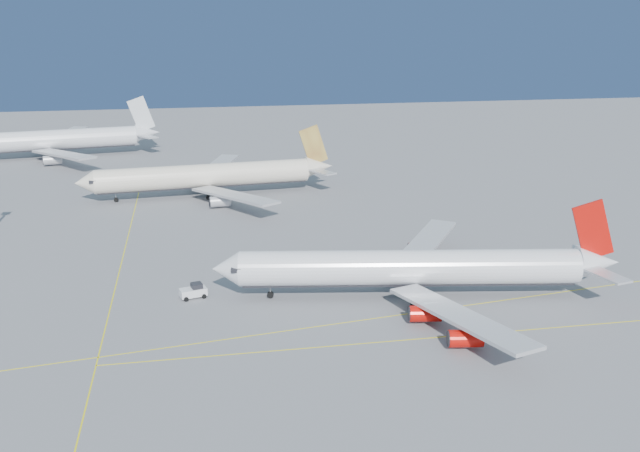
{
  "coord_description": "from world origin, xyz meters",
  "views": [
    {
      "loc": [
        -26.39,
        -101.57,
        44.16
      ],
      "look_at": [
        -4.0,
        20.13,
        7.0
      ],
      "focal_mm": 40.0,
      "sensor_mm": 36.0,
      "label": 1
    }
  ],
  "objects_px": {
    "pushback_tug": "(194,291)",
    "airliner_third": "(50,140)",
    "airliner_etihad": "(210,176)",
    "airliner_virgin": "(418,268)"
  },
  "relations": [
    {
      "from": "pushback_tug",
      "to": "airliner_third",
      "type": "bearing_deg",
      "value": 94.12
    },
    {
      "from": "airliner_etihad",
      "to": "airliner_virgin",
      "type": "bearing_deg",
      "value": -72.94
    },
    {
      "from": "airliner_third",
      "to": "pushback_tug",
      "type": "height_order",
      "value": "airliner_third"
    },
    {
      "from": "airliner_third",
      "to": "pushback_tug",
      "type": "relative_size",
      "value": 14.91
    },
    {
      "from": "airliner_etihad",
      "to": "pushback_tug",
      "type": "distance_m",
      "value": 67.34
    },
    {
      "from": "airliner_third",
      "to": "pushback_tug",
      "type": "xyz_separation_m",
      "value": [
        42.66,
        -125.32,
        -4.47
      ]
    },
    {
      "from": "airliner_etihad",
      "to": "pushback_tug",
      "type": "relative_size",
      "value": 14.02
    },
    {
      "from": "airliner_virgin",
      "to": "airliner_third",
      "type": "height_order",
      "value": "airliner_third"
    },
    {
      "from": "airliner_virgin",
      "to": "airliner_third",
      "type": "relative_size",
      "value": 0.96
    },
    {
      "from": "airliner_etihad",
      "to": "pushback_tug",
      "type": "bearing_deg",
      "value": -99.85
    }
  ]
}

